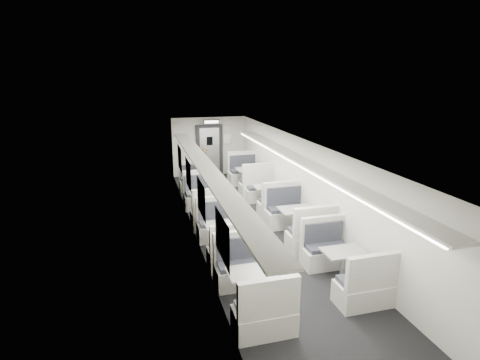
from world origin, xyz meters
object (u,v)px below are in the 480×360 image
passenger (204,172)px  booth_right_c (297,223)px  booth_right_a (250,179)px  booth_right_d (343,267)px  vestibule_door (210,151)px  booth_left_a (196,186)px  booth_right_b (267,197)px  exit_sign (211,122)px  booth_left_c (224,238)px  booth_left_d (251,288)px  booth_left_b (206,204)px

passenger → booth_right_c: bearing=-78.8°
booth_right_a → booth_right_d: (0.00, -6.53, -0.05)m
vestibule_door → passenger: bearing=-104.3°
booth_right_c → passenger: 4.27m
booth_left_a → booth_right_b: 2.69m
booth_right_c → booth_left_a: bearing=116.0°
vestibule_door → booth_right_a: bearing=-67.8°
booth_right_c → exit_sign: (-1.00, 6.24, 1.87)m
vestibule_door → exit_sign: 1.33m
booth_right_b → vestibule_door: size_ratio=0.98×
booth_left_a → booth_left_c: (0.00, -4.40, 0.02)m
booth_left_a → booth_right_d: size_ratio=0.95×
booth_left_d → booth_right_d: (2.00, 0.27, 0.00)m
booth_left_c → exit_sign: size_ratio=3.29×
booth_left_b → passenger: 1.91m
booth_right_c → passenger: bearing=114.0°
booth_left_c → exit_sign: exit_sign is taller
booth_right_b → booth_right_c: 2.31m
booth_right_c → booth_right_d: 2.26m
booth_left_b → booth_right_a: booth_right_a is taller
booth_left_a → vestibule_door: 2.89m
passenger → vestibule_door: size_ratio=0.84×
booth_right_a → booth_left_a: bearing=-175.4°
booth_left_a → booth_right_c: booth_right_c is taller
booth_right_a → vestibule_door: bearing=112.2°
vestibule_door → booth_left_c: bearing=-98.1°
booth_left_b → booth_left_d: 4.59m
booth_left_b → booth_right_c: 2.87m
booth_left_c → booth_right_a: (2.00, 4.57, 0.05)m
passenger → booth_left_b: bearing=-111.3°
booth_left_a → booth_right_a: size_ratio=0.84×
booth_right_b → passenger: (-1.73, 1.57, 0.51)m
booth_left_b → passenger: bearing=81.5°
booth_left_c → booth_right_b: size_ratio=0.99×
booth_left_a → booth_right_c: (2.00, -4.11, 0.06)m
booth_right_a → booth_right_c: size_ratio=1.02×
booth_left_b → booth_left_c: (0.00, -2.35, -0.03)m
booth_left_b → booth_right_b: 2.02m
booth_right_a → booth_left_d: bearing=-106.4°
booth_left_c → booth_left_d: (0.00, -2.24, -0.00)m
booth_right_b → vestibule_door: bearing=102.8°
booth_left_b → vestibule_door: (1.00, 4.68, 0.64)m
booth_left_b → booth_left_d: (0.00, -4.59, -0.03)m
booth_right_d → passenger: bearing=105.7°
booth_right_d → passenger: 6.40m
booth_left_b → booth_left_c: 2.35m
vestibule_door → exit_sign: size_ratio=3.39×
passenger → booth_left_d: bearing=-105.2°
booth_right_b → passenger: bearing=137.8°
booth_right_a → passenger: bearing=-167.2°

